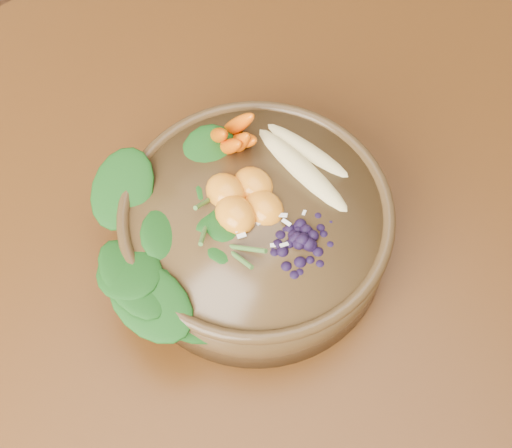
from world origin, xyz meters
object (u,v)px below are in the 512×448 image
object	(u,v)px
carrot_cluster	(234,118)
banana_halves	(305,152)
dining_table	(364,185)
mandarin_cluster	(244,192)
kale_heap	(183,194)
stoneware_bowl	(256,229)
blueberry_pile	(303,234)

from	to	relation	value
carrot_cluster	banana_halves	bearing A→B (deg)	-66.94
dining_table	mandarin_cluster	xyz separation A→B (m)	(-0.19, -0.00, 0.18)
kale_heap	mandarin_cluster	size ratio (longest dim) A/B	2.07
stoneware_bowl	blueberry_pile	world-z (taller)	blueberry_pile
carrot_cluster	blueberry_pile	bearing A→B (deg)	-109.55
stoneware_bowl	mandarin_cluster	xyz separation A→B (m)	(-0.00, 0.02, 0.05)
blueberry_pile	banana_halves	bearing A→B (deg)	47.05
carrot_cluster	dining_table	bearing A→B (deg)	-29.79
dining_table	stoneware_bowl	bearing A→B (deg)	-174.55
kale_heap	blueberry_pile	size ratio (longest dim) A/B	1.42
dining_table	mandarin_cluster	bearing A→B (deg)	-179.53
stoneware_bowl	kale_heap	bearing A→B (deg)	135.44
kale_heap	mandarin_cluster	distance (m)	0.06
stoneware_bowl	banana_halves	world-z (taller)	banana_halves
kale_heap	carrot_cluster	distance (m)	0.09
banana_halves	blueberry_pile	distance (m)	0.09
stoneware_bowl	kale_heap	distance (m)	0.09
carrot_cluster	blueberry_pile	size ratio (longest dim) A/B	0.60
carrot_cluster	mandarin_cluster	world-z (taller)	carrot_cluster
dining_table	banana_halves	distance (m)	0.21
kale_heap	banana_halves	size ratio (longest dim) A/B	1.14
banana_halves	mandarin_cluster	xyz separation A→B (m)	(-0.07, 0.00, 0.00)
stoneware_bowl	mandarin_cluster	size ratio (longest dim) A/B	3.15
dining_table	kale_heap	world-z (taller)	kale_heap
banana_halves	blueberry_pile	world-z (taller)	blueberry_pile
dining_table	stoneware_bowl	distance (m)	0.23
carrot_cluster	mandarin_cluster	bearing A→B (deg)	-129.81
kale_heap	stoneware_bowl	bearing A→B (deg)	-44.56
stoneware_bowl	blueberry_pile	xyz separation A→B (m)	(0.01, -0.05, 0.05)
stoneware_bowl	carrot_cluster	size ratio (longest dim) A/B	3.62
blueberry_pile	mandarin_cluster	bearing A→B (deg)	99.30
stoneware_bowl	blueberry_pile	distance (m)	0.08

